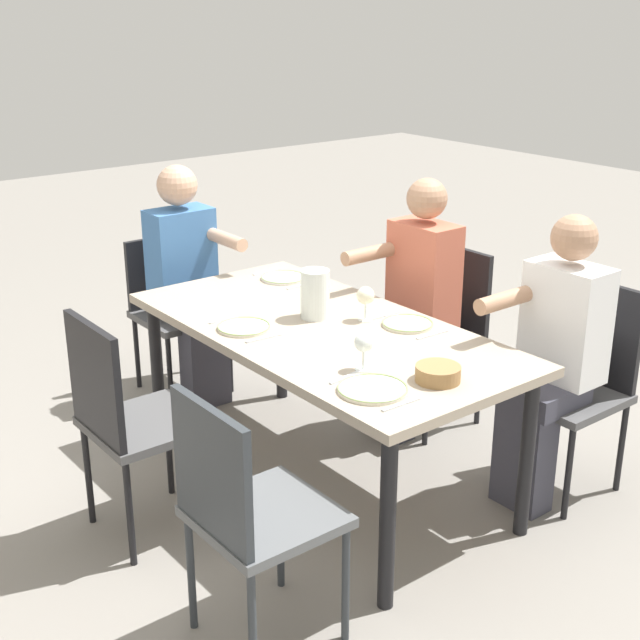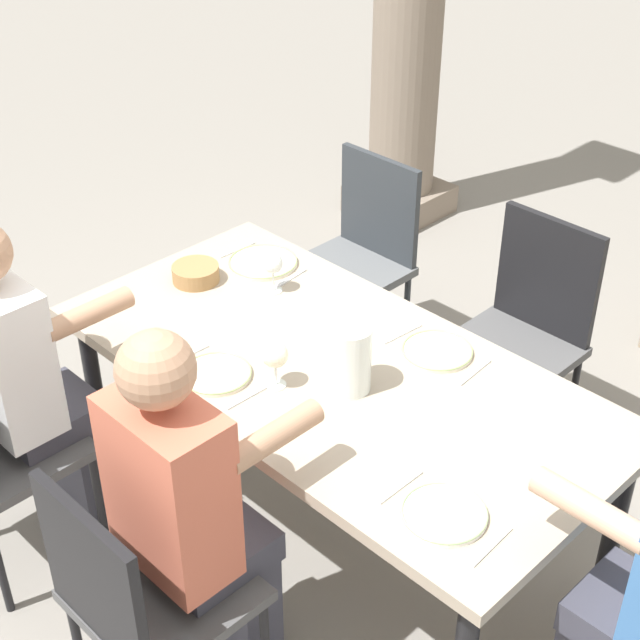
{
  "view_description": "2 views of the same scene",
  "coord_description": "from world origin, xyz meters",
  "px_view_note": "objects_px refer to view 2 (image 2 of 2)",
  "views": [
    {
      "loc": [
        -2.79,
        2.2,
        2.09
      ],
      "look_at": [
        -0.03,
        0.04,
        0.81
      ],
      "focal_mm": 49.1,
      "sensor_mm": 36.0,
      "label": 1
    },
    {
      "loc": [
        1.69,
        -1.74,
        2.52
      ],
      "look_at": [
        -0.09,
        0.04,
        0.87
      ],
      "focal_mm": 53.2,
      "sensor_mm": 36.0,
      "label": 2
    }
  ],
  "objects_px": {
    "dining_table": "(333,383)",
    "chair_mid_south": "(138,594)",
    "plate_0": "(263,262)",
    "wine_glass_1": "(275,356)",
    "water_pitcher": "(350,362)",
    "diner_woman_green": "(194,511)",
    "diner_man_white": "(29,382)",
    "plate_3": "(444,513)",
    "plate_2": "(437,351)",
    "plate_1": "(216,374)",
    "bread_basket": "(196,273)",
    "chair_mid_north": "(524,326)",
    "chair_west_north": "(359,250)",
    "wine_glass_0": "(273,265)"
  },
  "relations": [
    {
      "from": "dining_table",
      "to": "chair_mid_south",
      "type": "distance_m",
      "value": 0.91
    },
    {
      "from": "plate_0",
      "to": "chair_mid_south",
      "type": "bearing_deg",
      "value": -56.17
    },
    {
      "from": "wine_glass_1",
      "to": "water_pitcher",
      "type": "bearing_deg",
      "value": 42.39
    },
    {
      "from": "diner_woman_green",
      "to": "diner_man_white",
      "type": "xyz_separation_m",
      "value": [
        -0.84,
        -0.0,
        -0.01
      ]
    },
    {
      "from": "plate_0",
      "to": "plate_3",
      "type": "bearing_deg",
      "value": -22.57
    },
    {
      "from": "diner_woman_green",
      "to": "diner_man_white",
      "type": "distance_m",
      "value": 0.84
    },
    {
      "from": "dining_table",
      "to": "plate_0",
      "type": "distance_m",
      "value": 0.69
    },
    {
      "from": "plate_2",
      "to": "plate_3",
      "type": "relative_size",
      "value": 1.01
    },
    {
      "from": "diner_man_white",
      "to": "plate_0",
      "type": "height_order",
      "value": "diner_man_white"
    },
    {
      "from": "diner_woman_green",
      "to": "wine_glass_1",
      "type": "bearing_deg",
      "value": 111.81
    },
    {
      "from": "plate_1",
      "to": "bread_basket",
      "type": "relative_size",
      "value": 1.31
    },
    {
      "from": "plate_2",
      "to": "bread_basket",
      "type": "distance_m",
      "value": 0.94
    },
    {
      "from": "chair_mid_north",
      "to": "chair_west_north",
      "type": "bearing_deg",
      "value": -179.89
    },
    {
      "from": "chair_mid_south",
      "to": "plate_3",
      "type": "bearing_deg",
      "value": 49.37
    },
    {
      "from": "dining_table",
      "to": "chair_west_north",
      "type": "xyz_separation_m",
      "value": [
        -0.71,
        0.88,
        -0.14
      ]
    },
    {
      "from": "plate_1",
      "to": "plate_3",
      "type": "xyz_separation_m",
      "value": [
        0.88,
        0.03,
        -0.0
      ]
    },
    {
      "from": "plate_2",
      "to": "plate_3",
      "type": "height_order",
      "value": "same"
    },
    {
      "from": "chair_west_north",
      "to": "diner_woman_green",
      "type": "distance_m",
      "value": 1.78
    },
    {
      "from": "plate_1",
      "to": "water_pitcher",
      "type": "distance_m",
      "value": 0.43
    },
    {
      "from": "wine_glass_0",
      "to": "plate_2",
      "type": "distance_m",
      "value": 0.67
    },
    {
      "from": "dining_table",
      "to": "chair_mid_north",
      "type": "height_order",
      "value": "chair_mid_north"
    },
    {
      "from": "chair_west_north",
      "to": "plate_3",
      "type": "xyz_separation_m",
      "value": [
        1.37,
        -1.15,
        0.22
      ]
    },
    {
      "from": "water_pitcher",
      "to": "bread_basket",
      "type": "xyz_separation_m",
      "value": [
        -0.83,
        0.07,
        -0.07
      ]
    },
    {
      "from": "plate_0",
      "to": "plate_1",
      "type": "relative_size",
      "value": 1.16
    },
    {
      "from": "diner_man_white",
      "to": "bread_basket",
      "type": "bearing_deg",
      "value": 91.02
    },
    {
      "from": "chair_west_north",
      "to": "plate_2",
      "type": "height_order",
      "value": "chair_west_north"
    },
    {
      "from": "wine_glass_1",
      "to": "plate_3",
      "type": "bearing_deg",
      "value": -5.55
    },
    {
      "from": "dining_table",
      "to": "diner_man_white",
      "type": "distance_m",
      "value": 0.98
    },
    {
      "from": "chair_mid_south",
      "to": "plate_0",
      "type": "height_order",
      "value": "chair_mid_south"
    },
    {
      "from": "chair_mid_south",
      "to": "wine_glass_0",
      "type": "height_order",
      "value": "chair_mid_south"
    },
    {
      "from": "chair_west_north",
      "to": "bread_basket",
      "type": "height_order",
      "value": "chair_west_north"
    },
    {
      "from": "chair_mid_north",
      "to": "bread_basket",
      "type": "bearing_deg",
      "value": -134.71
    },
    {
      "from": "diner_man_white",
      "to": "wine_glass_0",
      "type": "xyz_separation_m",
      "value": [
        0.24,
        0.85,
        0.18
      ]
    },
    {
      "from": "plate_1",
      "to": "dining_table",
      "type": "bearing_deg",
      "value": 54.02
    },
    {
      "from": "plate_1",
      "to": "wine_glass_0",
      "type": "bearing_deg",
      "value": 117.82
    },
    {
      "from": "diner_man_white",
      "to": "bread_basket",
      "type": "relative_size",
      "value": 7.49
    },
    {
      "from": "chair_mid_north",
      "to": "plate_2",
      "type": "distance_m",
      "value": 0.64
    },
    {
      "from": "wine_glass_1",
      "to": "water_pitcher",
      "type": "height_order",
      "value": "water_pitcher"
    },
    {
      "from": "chair_west_north",
      "to": "diner_woman_green",
      "type": "height_order",
      "value": "diner_woman_green"
    },
    {
      "from": "diner_man_white",
      "to": "water_pitcher",
      "type": "height_order",
      "value": "diner_man_white"
    },
    {
      "from": "wine_glass_0",
      "to": "plate_1",
      "type": "height_order",
      "value": "wine_glass_0"
    },
    {
      "from": "chair_mid_south",
      "to": "plate_1",
      "type": "bearing_deg",
      "value": 121.48
    },
    {
      "from": "dining_table",
      "to": "wine_glass_1",
      "type": "height_order",
      "value": "wine_glass_1"
    },
    {
      "from": "dining_table",
      "to": "wine_glass_0",
      "type": "xyz_separation_m",
      "value": [
        -0.46,
        0.17,
        0.18
      ]
    },
    {
      "from": "plate_3",
      "to": "plate_2",
      "type": "bearing_deg",
      "value": 130.63
    },
    {
      "from": "chair_west_north",
      "to": "water_pitcher",
      "type": "xyz_separation_m",
      "value": [
        0.82,
        -0.93,
        0.31
      ]
    },
    {
      "from": "chair_mid_south",
      "to": "plate_2",
      "type": "xyz_separation_m",
      "value": [
        0.05,
        1.16,
        0.24
      ]
    },
    {
      "from": "plate_0",
      "to": "water_pitcher",
      "type": "xyz_separation_m",
      "value": [
        0.75,
        -0.32,
        0.09
      ]
    },
    {
      "from": "chair_mid_north",
      "to": "diner_man_white",
      "type": "xyz_separation_m",
      "value": [
        -0.84,
        -1.57,
        0.13
      ]
    },
    {
      "from": "plate_0",
      "to": "plate_2",
      "type": "distance_m",
      "value": 0.82
    }
  ]
}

